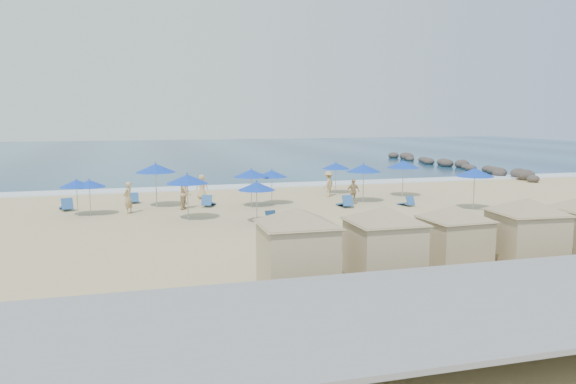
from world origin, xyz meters
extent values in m
plane|color=tan|center=(0.00, 0.00, 0.00)|extent=(160.00, 160.00, 0.00)
cube|color=navy|center=(0.00, 55.00, 0.03)|extent=(160.00, 80.00, 0.06)
cube|color=white|center=(0.00, 15.50, 0.04)|extent=(160.00, 2.50, 0.08)
cube|color=gray|center=(0.00, -13.00, 0.55)|extent=(160.00, 2.20, 1.10)
cube|color=gray|center=(0.00, -16.00, 1.16)|extent=(160.00, 4.00, 0.12)
ellipsoid|color=#302A28|center=(23.40, 12.00, 0.28)|extent=(1.00, 1.00, 0.65)
ellipsoid|color=#302A28|center=(23.88, 13.50, 0.41)|extent=(1.48, 1.48, 0.96)
ellipsoid|color=#302A28|center=(24.36, 15.00, 0.39)|extent=(1.40, 1.40, 0.91)
ellipsoid|color=#302A28|center=(23.52, 16.50, 0.36)|extent=(1.32, 1.32, 0.86)
ellipsoid|color=#302A28|center=(24.00, 18.00, 0.34)|extent=(1.24, 1.24, 0.81)
ellipsoid|color=#302A28|center=(24.48, 19.50, 0.32)|extent=(1.16, 1.16, 0.75)
ellipsoid|color=#302A28|center=(23.64, 21.00, 0.30)|extent=(1.08, 1.08, 0.70)
ellipsoid|color=#302A28|center=(24.12, 22.50, 0.28)|extent=(1.00, 1.00, 0.65)
ellipsoid|color=#302A28|center=(24.60, 24.00, 0.41)|extent=(1.48, 1.48, 0.96)
ellipsoid|color=#302A28|center=(23.76, 25.50, 0.39)|extent=(1.40, 1.40, 0.91)
ellipsoid|color=#302A28|center=(24.24, 27.00, 0.36)|extent=(1.32, 1.32, 0.86)
ellipsoid|color=#302A28|center=(23.40, 28.50, 0.34)|extent=(1.24, 1.24, 0.81)
ellipsoid|color=#302A28|center=(23.88, 30.00, 0.32)|extent=(1.16, 1.16, 0.75)
ellipsoid|color=#302A28|center=(24.36, 31.50, 0.30)|extent=(1.08, 1.08, 0.70)
ellipsoid|color=#302A28|center=(23.52, 33.00, 0.28)|extent=(1.00, 1.00, 0.65)
ellipsoid|color=#302A28|center=(24.00, 34.50, 0.41)|extent=(1.48, 1.48, 0.96)
ellipsoid|color=#302A28|center=(24.48, 36.00, 0.39)|extent=(1.40, 1.40, 0.91)
ellipsoid|color=#302A28|center=(23.64, 37.50, 0.36)|extent=(1.32, 1.32, 0.86)
cube|color=black|center=(-0.37, -4.90, 0.42)|extent=(0.93, 0.93, 0.84)
cube|color=tan|center=(-3.20, -9.89, 1.07)|extent=(2.18, 2.18, 2.14)
cube|color=#988463|center=(-3.20, -9.89, 2.14)|extent=(2.29, 2.29, 0.09)
pyramid|color=#988463|center=(-3.20, -9.89, 2.67)|extent=(4.68, 4.68, 0.53)
cube|color=tan|center=(-0.29, -9.92, 1.04)|extent=(2.09, 2.09, 2.07)
cube|color=#988463|center=(-0.29, -9.92, 2.07)|extent=(2.20, 2.20, 0.08)
pyramid|color=#988463|center=(-0.29, -9.92, 2.59)|extent=(4.54, 4.54, 0.52)
cube|color=tan|center=(2.58, -9.40, 0.96)|extent=(2.00, 2.00, 1.92)
cube|color=#988463|center=(2.58, -9.40, 1.92)|extent=(2.10, 2.10, 0.08)
pyramid|color=#988463|center=(2.58, -9.40, 2.40)|extent=(4.21, 4.21, 0.48)
cube|color=tan|center=(5.20, -9.79, 1.04)|extent=(2.24, 2.24, 2.08)
cube|color=#988463|center=(5.20, -9.79, 2.08)|extent=(2.35, 2.35, 0.08)
pyramid|color=#988463|center=(5.20, -9.79, 2.60)|extent=(4.55, 4.55, 0.52)
cylinder|color=#A5A8AD|center=(-10.84, 5.88, 0.82)|extent=(0.04, 0.04, 1.64)
cone|color=#1039B4|center=(-10.84, 5.88, 1.79)|extent=(1.81, 1.81, 0.39)
sphere|color=#1039B4|center=(-10.84, 5.88, 2.03)|extent=(0.07, 0.07, 0.07)
cylinder|color=#A5A8AD|center=(-10.19, 5.87, 0.81)|extent=(0.04, 0.04, 1.62)
cone|color=#1039B4|center=(-10.19, 5.87, 1.77)|extent=(1.79, 1.79, 0.38)
sphere|color=#1039B4|center=(-10.19, 5.87, 2.00)|extent=(0.07, 0.07, 0.07)
cylinder|color=#A5A8AD|center=(-6.58, 7.72, 1.07)|extent=(0.06, 0.06, 2.14)
cone|color=#1039B4|center=(-6.58, 7.72, 2.34)|extent=(2.36, 2.36, 0.51)
sphere|color=#1039B4|center=(-6.58, 7.72, 2.64)|extent=(0.09, 0.09, 0.09)
cylinder|color=#A5A8AD|center=(-5.22, 3.05, 0.99)|extent=(0.05, 0.05, 1.99)
cone|color=#1039B4|center=(-5.22, 3.05, 2.17)|extent=(2.20, 2.20, 0.47)
sphere|color=#1039B4|center=(-5.22, 3.05, 2.46)|extent=(0.08, 0.08, 0.08)
cylinder|color=#A5A8AD|center=(-1.18, 6.17, 0.93)|extent=(0.05, 0.05, 1.87)
cone|color=#1039B4|center=(-1.18, 6.17, 2.04)|extent=(2.07, 2.07, 0.44)
sphere|color=#1039B4|center=(-1.18, 6.17, 2.31)|extent=(0.08, 0.08, 0.08)
cylinder|color=#A5A8AD|center=(-1.96, 1.25, 0.87)|extent=(0.05, 0.05, 1.75)
cone|color=#1039B4|center=(-1.96, 1.25, 1.91)|extent=(1.93, 1.93, 0.41)
sphere|color=#1039B4|center=(-1.96, 1.25, 2.16)|extent=(0.07, 0.07, 0.07)
cylinder|color=#A5A8AD|center=(0.23, 6.80, 0.87)|extent=(0.05, 0.05, 1.75)
cone|color=#1039B4|center=(0.23, 6.80, 1.91)|extent=(1.93, 1.93, 0.41)
sphere|color=#1039B4|center=(0.23, 6.80, 2.16)|extent=(0.07, 0.07, 0.07)
cylinder|color=#A5A8AD|center=(5.94, 6.10, 0.99)|extent=(0.05, 0.05, 1.98)
cone|color=#1039B4|center=(5.94, 6.10, 2.16)|extent=(2.19, 2.19, 0.47)
sphere|color=#1039B4|center=(5.94, 6.10, 2.45)|extent=(0.08, 0.08, 0.08)
cylinder|color=#A5A8AD|center=(5.66, 10.23, 0.89)|extent=(0.05, 0.05, 1.78)
cone|color=#1039B4|center=(5.66, 10.23, 1.94)|extent=(1.97, 1.97, 0.42)
sphere|color=#1039B4|center=(5.66, 10.23, 2.20)|extent=(0.07, 0.07, 0.07)
cylinder|color=#A5A8AD|center=(9.47, 7.66, 1.00)|extent=(0.05, 0.05, 1.99)
cone|color=#1039B4|center=(9.47, 7.66, 2.17)|extent=(2.20, 2.20, 0.47)
sphere|color=#1039B4|center=(9.47, 7.66, 2.46)|extent=(0.08, 0.08, 0.08)
cylinder|color=#A5A8AD|center=(10.94, 1.78, 1.00)|extent=(0.05, 0.05, 2.00)
cone|color=#1039B4|center=(10.94, 1.78, 2.18)|extent=(2.21, 2.21, 0.47)
sphere|color=#1039B4|center=(10.94, 1.78, 2.47)|extent=(0.08, 0.08, 0.08)
cube|color=#295899|center=(-11.67, 8.19, 0.18)|extent=(0.91, 1.43, 0.36)
cube|color=#295899|center=(-11.54, 7.65, 0.44)|extent=(0.69, 0.50, 0.64)
cube|color=#295899|center=(-7.87, 9.96, 0.16)|extent=(0.57, 1.19, 0.33)
cube|color=#295899|center=(-7.87, 9.47, 0.40)|extent=(0.56, 0.33, 0.57)
cube|color=#295899|center=(-3.54, 7.37, 0.17)|extent=(1.04, 1.41, 0.35)
cube|color=#295899|center=(-3.74, 6.87, 0.43)|extent=(0.69, 0.55, 0.62)
cube|color=#295899|center=(-1.39, 1.46, 0.16)|extent=(0.76, 1.25, 0.32)
cube|color=#295899|center=(-1.29, 0.98, 0.39)|extent=(0.60, 0.42, 0.56)
cube|color=#295899|center=(4.22, 4.92, 0.18)|extent=(0.63, 1.33, 0.37)
cube|color=#295899|center=(4.22, 4.36, 0.45)|extent=(0.63, 0.37, 0.64)
cube|color=#295899|center=(7.92, 4.27, 0.15)|extent=(0.69, 1.18, 0.31)
cube|color=#295899|center=(8.00, 3.81, 0.37)|extent=(0.56, 0.38, 0.54)
imported|color=tan|center=(-8.20, 5.98, 0.89)|extent=(0.72, 0.78, 1.78)
imported|color=tan|center=(-4.96, 6.68, 0.92)|extent=(0.99, 1.09, 1.84)
imported|color=tan|center=(5.09, 5.70, 0.78)|extent=(0.96, 0.52, 1.56)
imported|color=tan|center=(4.70, 9.05, 0.86)|extent=(1.24, 1.22, 1.72)
imported|color=tan|center=(-3.57, 10.35, 0.81)|extent=(0.90, 0.72, 1.61)
camera|label=1|loc=(-8.07, -25.98, 5.49)|focal=35.00mm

